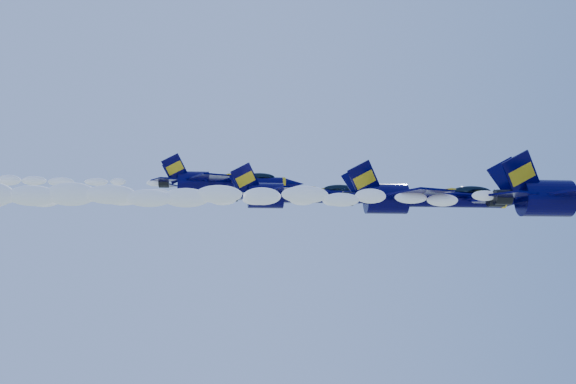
{
  "coord_description": "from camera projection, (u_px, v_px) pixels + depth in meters",
  "views": [
    {
      "loc": [
        -16.29,
        -73.63,
        142.96
      ],
      "look_at": [
        -7.94,
        -0.85,
        152.36
      ],
      "focal_mm": 50.0,
      "sensor_mm": 36.0,
      "label": 1
    }
  ],
  "objects": [
    {
      "name": "jet_second",
      "position": [
        424.0,
        198.0,
        68.86
      ],
      "size": [
        16.65,
        13.66,
        6.19
      ],
      "color": "#030032"
    },
    {
      "name": "smoke_trail_jet_lead",
      "position": [
        79.0,
        197.0,
        61.26
      ],
      "size": [
        65.71,
        2.66,
        2.4
      ],
      "primitive_type": "ellipsoid",
      "color": "white"
    },
    {
      "name": "jet_fourth",
      "position": [
        222.0,
        182.0,
        86.42
      ],
      "size": [
        15.7,
        12.88,
        5.83
      ],
      "color": "#030032"
    },
    {
      "name": "jet_third",
      "position": [
        298.0,
        195.0,
        77.69
      ],
      "size": [
        15.97,
        13.1,
        5.93
      ],
      "color": "#030032"
    }
  ]
}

